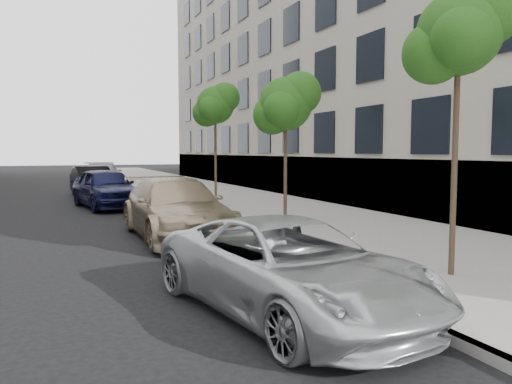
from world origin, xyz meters
TOP-DOWN VIEW (x-y plane):
  - ground at (0.00, 0.00)m, footprint 160.00×160.00m
  - sidewalk at (4.30, 24.00)m, footprint 6.40×72.00m
  - curb at (1.18, 24.00)m, footprint 0.15×72.00m
  - tree_near at (3.23, 1.50)m, footprint 1.73×1.53m
  - tree_mid at (3.23, 8.00)m, footprint 1.84×1.64m
  - tree_far at (3.23, 14.50)m, footprint 1.83×1.63m
  - minivan at (-0.10, 1.09)m, footprint 2.90×5.02m
  - suv at (-0.10, 7.65)m, footprint 2.22×5.34m
  - sedan_blue at (-1.04, 15.44)m, footprint 2.61×4.94m
  - sedan_black at (-1.11, 20.94)m, footprint 2.04×4.67m
  - sedan_rear at (-0.13, 26.53)m, footprint 2.39×5.50m

SIDE VIEW (x-z plane):
  - ground at x=0.00m, z-range 0.00..0.00m
  - sidewalk at x=4.30m, z-range 0.00..0.14m
  - curb at x=1.18m, z-range 0.00..0.14m
  - minivan at x=-0.10m, z-range 0.00..1.31m
  - sedan_black at x=-1.11m, z-range 0.00..1.49m
  - suv at x=-0.10m, z-range 0.00..1.54m
  - sedan_rear at x=-0.13m, z-range 0.00..1.58m
  - sedan_blue at x=-1.04m, z-range 0.00..1.60m
  - tree_mid at x=3.23m, z-range 1.42..5.78m
  - tree_far at x=3.23m, z-range 1.67..6.55m
  - tree_near at x=3.23m, z-range 1.74..6.64m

